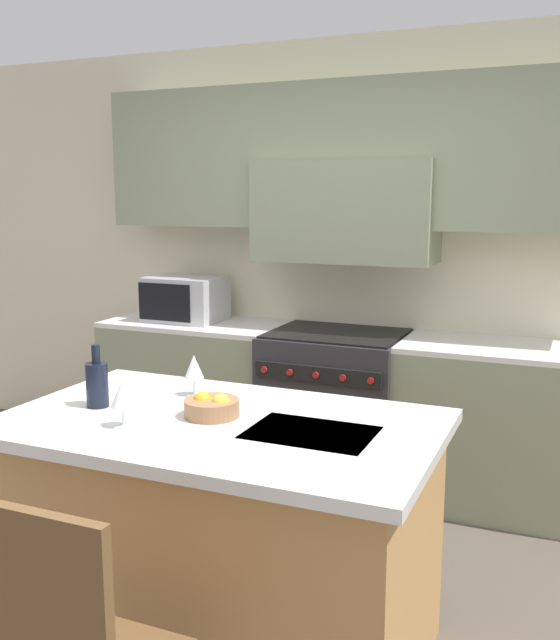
{
  "coord_description": "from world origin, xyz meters",
  "views": [
    {
      "loc": [
        1.34,
        -2.21,
        1.75
      ],
      "look_at": [
        0.07,
        0.75,
        1.18
      ],
      "focal_mm": 40.0,
      "sensor_mm": 36.0,
      "label": 1
    }
  ],
  "objects_px": {
    "fruit_bowl": "(212,407)",
    "wine_glass_far": "(194,368)",
    "range_stove": "(336,408)",
    "microwave": "(185,299)",
    "wine_glass_near": "(122,395)",
    "wine_bottle": "(97,383)"
  },
  "relations": [
    {
      "from": "microwave",
      "to": "wine_bottle",
      "type": "xyz_separation_m",
      "value": [
        0.68,
        -1.81,
        -0.05
      ]
    },
    {
      "from": "range_stove",
      "to": "wine_bottle",
      "type": "xyz_separation_m",
      "value": [
        -0.38,
        -1.79,
        0.56
      ]
    },
    {
      "from": "microwave",
      "to": "wine_glass_far",
      "type": "xyz_separation_m",
      "value": [
        0.95,
        -1.52,
        -0.03
      ]
    },
    {
      "from": "range_stove",
      "to": "microwave",
      "type": "xyz_separation_m",
      "value": [
        -1.06,
        0.02,
        0.61
      ]
    },
    {
      "from": "microwave",
      "to": "fruit_bowl",
      "type": "relative_size",
      "value": 2.33
    },
    {
      "from": "range_stove",
      "to": "microwave",
      "type": "height_order",
      "value": "microwave"
    },
    {
      "from": "range_stove",
      "to": "wine_glass_near",
      "type": "xyz_separation_m",
      "value": [
        -0.14,
        -1.96,
        0.58
      ]
    },
    {
      "from": "fruit_bowl",
      "to": "range_stove",
      "type": "bearing_deg",
      "value": 93.1
    },
    {
      "from": "wine_glass_near",
      "to": "fruit_bowl",
      "type": "height_order",
      "value": "wine_glass_near"
    },
    {
      "from": "microwave",
      "to": "fruit_bowl",
      "type": "xyz_separation_m",
      "value": [
        1.15,
        -1.74,
        -0.11
      ]
    },
    {
      "from": "fruit_bowl",
      "to": "wine_glass_far",
      "type": "bearing_deg",
      "value": 132.27
    },
    {
      "from": "microwave",
      "to": "fruit_bowl",
      "type": "distance_m",
      "value": 2.09
    },
    {
      "from": "range_stove",
      "to": "wine_glass_near",
      "type": "distance_m",
      "value": 2.04
    },
    {
      "from": "microwave",
      "to": "wine_glass_near",
      "type": "height_order",
      "value": "microwave"
    },
    {
      "from": "wine_glass_near",
      "to": "wine_glass_far",
      "type": "relative_size",
      "value": 1.0
    },
    {
      "from": "wine_bottle",
      "to": "wine_glass_near",
      "type": "distance_m",
      "value": 0.29
    },
    {
      "from": "wine_glass_near",
      "to": "wine_bottle",
      "type": "bearing_deg",
      "value": 145.01
    },
    {
      "from": "wine_bottle",
      "to": "range_stove",
      "type": "bearing_deg",
      "value": 78.09
    },
    {
      "from": "microwave",
      "to": "fruit_bowl",
      "type": "bearing_deg",
      "value": -56.62
    },
    {
      "from": "range_stove",
      "to": "wine_glass_far",
      "type": "height_order",
      "value": "wine_glass_far"
    },
    {
      "from": "microwave",
      "to": "wine_bottle",
      "type": "relative_size",
      "value": 1.94
    },
    {
      "from": "range_stove",
      "to": "wine_glass_far",
      "type": "distance_m",
      "value": 1.61
    }
  ]
}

